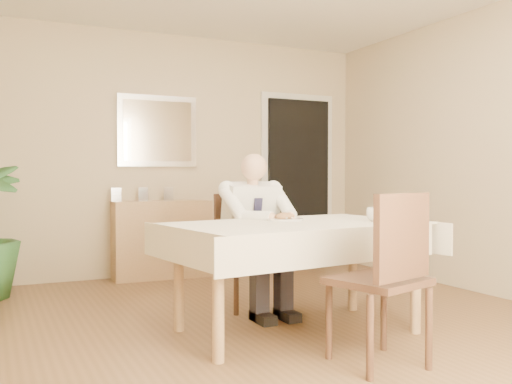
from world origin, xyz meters
name	(u,v)px	position (x,y,z in m)	size (l,w,h in m)	color
room	(278,143)	(0.00, 0.00, 1.30)	(5.00, 5.02, 2.60)	brown
doorway	(298,182)	(1.55, 2.46, 1.00)	(0.96, 0.07, 2.10)	silver
mirror	(158,131)	(-0.17, 2.47, 1.55)	(0.86, 0.04, 0.76)	silver
dining_table	(297,235)	(0.09, -0.11, 0.67)	(1.85, 1.25, 0.75)	#A37D54
chair_far	(244,243)	(0.09, 0.77, 0.52)	(0.44, 0.44, 0.92)	#3A2214
chair_near	(388,269)	(0.18, -0.98, 0.56)	(0.58, 0.58, 0.98)	#3A2214
seated_man	(259,225)	(0.09, 0.48, 0.69)	(0.48, 0.72, 1.24)	white
plate	(285,219)	(0.09, 0.06, 0.76)	(0.26, 0.26, 0.02)	white
food	(285,216)	(0.09, 0.06, 0.78)	(0.14, 0.14, 0.06)	brown
knife	(294,217)	(0.13, 0.00, 0.78)	(0.01, 0.01, 0.13)	silver
fork	(284,218)	(0.05, 0.00, 0.78)	(0.01, 0.01, 0.13)	silver
coffee_mug	(375,214)	(0.62, -0.28, 0.80)	(0.13, 0.13, 0.10)	white
sideboard	(162,239)	(-0.17, 2.32, 0.40)	(1.01, 0.34, 0.81)	#A37D54
photo_frame_left	(116,195)	(-0.63, 2.36, 0.88)	(0.10, 0.02, 0.14)	silver
photo_frame_center	(143,194)	(-0.35, 2.37, 0.88)	(0.10, 0.02, 0.14)	silver
photo_frame_right	(168,194)	(-0.09, 2.33, 0.88)	(0.10, 0.02, 0.14)	silver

